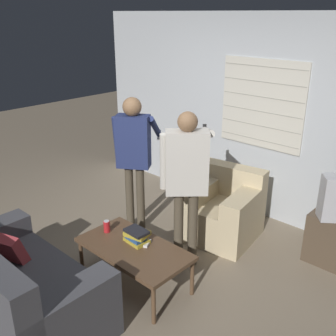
% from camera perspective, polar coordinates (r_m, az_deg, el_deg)
% --- Properties ---
extents(ground_plane, '(16.00, 16.00, 0.00)m').
position_cam_1_polar(ground_plane, '(4.27, -4.51, -14.77)').
color(ground_plane, '#7F705B').
extents(wall_back, '(5.20, 0.08, 2.55)m').
position_cam_1_polar(wall_back, '(5.17, 11.93, 7.21)').
color(wall_back, '#ADB2B7').
rests_on(wall_back, ground_plane).
extents(couch_blue, '(1.63, 0.91, 0.89)m').
position_cam_1_polar(couch_blue, '(3.77, -21.24, -15.89)').
color(couch_blue, '#424247').
rests_on(couch_blue, ground_plane).
extents(armchair_beige, '(0.90, 0.91, 0.81)m').
position_cam_1_polar(armchair_beige, '(4.76, 8.03, -6.01)').
color(armchair_beige, '#C6B289').
rests_on(armchair_beige, ground_plane).
extents(coffee_table, '(1.12, 0.60, 0.42)m').
position_cam_1_polar(coffee_table, '(3.90, -4.95, -11.80)').
color(coffee_table, brown).
rests_on(coffee_table, ground_plane).
extents(person_left_standing, '(0.49, 0.76, 1.65)m').
position_cam_1_polar(person_left_standing, '(4.62, -4.99, 2.79)').
color(person_left_standing, '#4C4233').
rests_on(person_left_standing, ground_plane).
extents(person_right_standing, '(0.50, 0.83, 1.68)m').
position_cam_1_polar(person_right_standing, '(3.87, 2.72, -0.61)').
color(person_right_standing, '#4C4233').
rests_on(person_right_standing, ground_plane).
extents(book_stack, '(0.25, 0.21, 0.14)m').
position_cam_1_polar(book_stack, '(3.91, -4.58, -9.78)').
color(book_stack, gold).
rests_on(book_stack, coffee_table).
extents(soda_can, '(0.07, 0.07, 0.13)m').
position_cam_1_polar(soda_can, '(4.12, -8.88, -8.36)').
color(soda_can, red).
rests_on(soda_can, coffee_table).
extents(spare_remote, '(0.09, 0.13, 0.02)m').
position_cam_1_polar(spare_remote, '(3.90, -3.02, -10.86)').
color(spare_remote, white).
rests_on(spare_remote, coffee_table).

